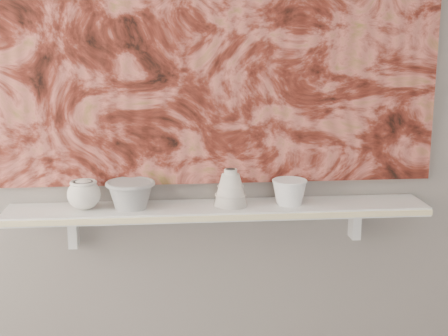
{
  "coord_description": "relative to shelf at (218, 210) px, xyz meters",
  "views": [
    {
      "loc": [
        -0.17,
        -0.49,
        1.51
      ],
      "look_at": [
        0.02,
        1.49,
        1.06
      ],
      "focal_mm": 50.0,
      "sensor_mm": 36.0,
      "label": 1
    }
  ],
  "objects": [
    {
      "name": "wall_back",
      "position": [
        0.0,
        0.09,
        0.44
      ],
      "size": [
        3.6,
        0.0,
        3.6
      ],
      "primitive_type": "plane",
      "rotation": [
        1.57,
        0.0,
        0.0
      ],
      "color": "gray",
      "rests_on": "floor"
    },
    {
      "name": "shelf",
      "position": [
        0.0,
        0.0,
        0.0
      ],
      "size": [
        1.4,
        0.18,
        0.03
      ],
      "primitive_type": "cube",
      "color": "white",
      "rests_on": "wall_back"
    },
    {
      "name": "shelf_stripe",
      "position": [
        0.0,
        -0.09,
        0.0
      ],
      "size": [
        1.4,
        0.01,
        0.02
      ],
      "primitive_type": "cube",
      "color": "beige",
      "rests_on": "shelf"
    },
    {
      "name": "bracket_left",
      "position": [
        -0.49,
        0.06,
        -0.07
      ],
      "size": [
        0.03,
        0.06,
        0.12
      ],
      "primitive_type": "cube",
      "color": "white",
      "rests_on": "wall_back"
    },
    {
      "name": "bracket_right",
      "position": [
        0.49,
        0.06,
        -0.07
      ],
      "size": [
        0.03,
        0.06,
        0.12
      ],
      "primitive_type": "cube",
      "color": "white",
      "rests_on": "wall_back"
    },
    {
      "name": "painting",
      "position": [
        0.0,
        0.08,
        0.62
      ],
      "size": [
        1.5,
        0.02,
        1.1
      ],
      "primitive_type": "cube",
      "color": "maroon",
      "rests_on": "wall_back"
    },
    {
      "name": "house_motif",
      "position": [
        0.45,
        0.07,
        0.32
      ],
      "size": [
        0.09,
        0.0,
        0.08
      ],
      "primitive_type": "cube",
      "color": "black",
      "rests_on": "painting"
    },
    {
      "name": "bowl_grey",
      "position": [
        -0.29,
        0.0,
        0.06
      ],
      "size": [
        0.19,
        0.19,
        0.09
      ],
      "primitive_type": null,
      "rotation": [
        0.0,
        0.0,
        0.21
      ],
      "color": "#A0A19E",
      "rests_on": "shelf"
    },
    {
      "name": "cup_cream",
      "position": [
        -0.44,
        0.0,
        0.06
      ],
      "size": [
        0.11,
        0.11,
        0.1
      ],
      "primitive_type": null,
      "rotation": [
        0.0,
        0.0,
        -0.03
      ],
      "color": "silver",
      "rests_on": "shelf"
    },
    {
      "name": "bell_vessel",
      "position": [
        0.04,
        0.0,
        0.08
      ],
      "size": [
        0.13,
        0.13,
        0.12
      ],
      "primitive_type": null,
      "rotation": [
        0.0,
        0.0,
        -0.21
      ],
      "color": "beige",
      "rests_on": "shelf"
    },
    {
      "name": "bowl_white",
      "position": [
        0.24,
        0.0,
        0.06
      ],
      "size": [
        0.12,
        0.12,
        0.09
      ],
      "primitive_type": null,
      "rotation": [
        0.0,
        0.0,
        0.01
      ],
      "color": "silver",
      "rests_on": "shelf"
    }
  ]
}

